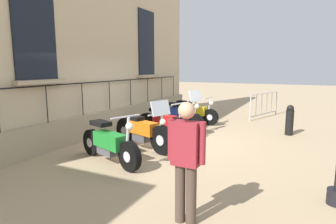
% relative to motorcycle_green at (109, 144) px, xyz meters
% --- Properties ---
extents(ground_plane, '(60.00, 60.00, 0.00)m').
position_rel_motorcycle_green_xyz_m(ground_plane, '(0.35, 2.44, -0.42)').
color(ground_plane, tan).
extents(building_facade, '(0.82, 11.64, 6.88)m').
position_rel_motorcycle_green_xyz_m(building_facade, '(-2.26, 2.44, 2.91)').
color(building_facade, '#C6B28E').
rests_on(building_facade, ground_plane).
extents(motorcycle_green, '(2.04, 0.97, 1.13)m').
position_rel_motorcycle_green_xyz_m(motorcycle_green, '(0.00, 0.00, 0.00)').
color(motorcycle_green, black).
rests_on(motorcycle_green, ground_plane).
extents(motorcycle_orange, '(2.07, 0.92, 1.31)m').
position_rel_motorcycle_green_xyz_m(motorcycle_orange, '(0.13, 1.24, 0.03)').
color(motorcycle_orange, black).
rests_on(motorcycle_orange, ground_plane).
extents(motorcycle_red, '(1.96, 0.72, 1.10)m').
position_rel_motorcycle_green_xyz_m(motorcycle_red, '(0.14, 2.38, 0.02)').
color(motorcycle_red, black).
rests_on(motorcycle_red, ground_plane).
extents(motorcycle_blue, '(2.02, 0.98, 1.38)m').
position_rel_motorcycle_green_xyz_m(motorcycle_blue, '(0.10, 3.66, 0.04)').
color(motorcycle_blue, black).
rests_on(motorcycle_blue, ground_plane).
extents(motorcycle_yellow, '(2.05, 0.69, 1.01)m').
position_rel_motorcycle_green_xyz_m(motorcycle_yellow, '(0.05, 4.92, 0.00)').
color(motorcycle_yellow, black).
rests_on(motorcycle_yellow, ground_plane).
extents(crowd_barrier, '(0.80, 2.23, 1.05)m').
position_rel_motorcycle_green_xyz_m(crowd_barrier, '(2.29, 7.40, 0.14)').
color(crowd_barrier, '#B7B7BF').
rests_on(crowd_barrier, ground_plane).
extents(bollard, '(0.24, 0.24, 0.94)m').
position_rel_motorcycle_green_xyz_m(bollard, '(3.42, 4.52, 0.05)').
color(bollard, black).
rests_on(bollard, ground_plane).
extents(pedestrian_standing, '(0.53, 0.22, 1.65)m').
position_rel_motorcycle_green_xyz_m(pedestrian_standing, '(2.44, -1.52, 0.51)').
color(pedestrian_standing, '#47382D').
rests_on(pedestrian_standing, ground_plane).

